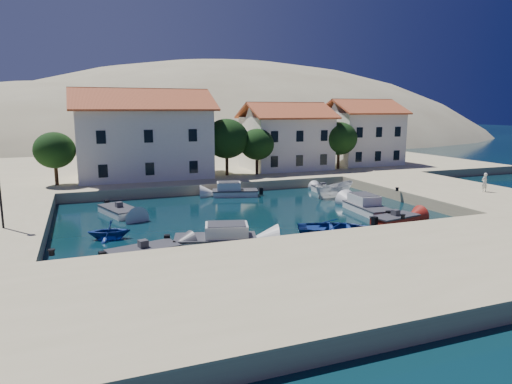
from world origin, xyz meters
TOP-DOWN VIEW (x-y plane):
  - ground at (0.00, 0.00)m, footprint 400.00×400.00m
  - quay_south at (0.00, -6.00)m, footprint 52.00×12.00m
  - quay_east at (20.50, 10.00)m, footprint 11.00×20.00m
  - quay_north at (2.00, 38.00)m, footprint 80.00×36.00m
  - hills at (20.64, 123.62)m, footprint 254.00×176.00m
  - building_left at (-6.00, 28.00)m, footprint 14.70×9.45m
  - building_mid at (12.00, 29.00)m, footprint 10.50×8.40m
  - building_right at (24.00, 30.00)m, footprint 9.45×8.40m
  - trees at (4.51, 25.46)m, footprint 37.30×5.30m
  - bollards at (2.80, 3.87)m, footprint 29.36×9.56m
  - motorboat_grey_sw at (-9.52, 1.80)m, footprint 4.37×2.79m
  - cabin_cruiser_south at (-4.99, 2.49)m, footprint 5.52×3.49m
  - rowboat_south at (3.57, 2.11)m, footprint 6.47×5.68m
  - motorboat_red_se at (9.28, 3.21)m, footprint 4.03×2.41m
  - cabin_cruiser_east at (9.51, 7.06)m, footprint 2.49×5.35m
  - boat_east at (10.30, 13.88)m, footprint 4.58×2.25m
  - motorboat_white_ne at (10.53, 16.54)m, footprint 1.67×3.11m
  - rowboat_west at (-11.14, 6.58)m, footprint 3.08×2.77m
  - motorboat_white_west at (-9.93, 13.72)m, footprint 3.27×4.86m
  - cabin_cruiser_north at (1.48, 18.04)m, footprint 4.80×3.00m
  - pedestrian at (21.93, 6.83)m, footprint 0.65×0.43m

SIDE VIEW (x-z plane):
  - hills at x=20.64m, z-range -72.90..26.10m
  - ground at x=0.00m, z-range 0.00..0.00m
  - rowboat_south at x=3.57m, z-range -0.56..0.56m
  - boat_east at x=10.30m, z-range -0.85..0.85m
  - rowboat_west at x=-11.14m, z-range -0.71..0.71m
  - motorboat_white_west at x=-9.93m, z-range -0.33..0.92m
  - motorboat_grey_sw at x=-9.52m, z-range -0.33..0.92m
  - motorboat_red_se at x=9.28m, z-range -0.33..0.92m
  - motorboat_white_ne at x=10.53m, z-range -0.33..0.92m
  - cabin_cruiser_north at x=1.48m, z-range -0.32..1.28m
  - cabin_cruiser_south at x=-4.99m, z-range -0.32..1.28m
  - cabin_cruiser_east at x=9.51m, z-range -0.32..1.28m
  - quay_south at x=0.00m, z-range 0.00..1.00m
  - quay_east at x=20.50m, z-range 0.00..1.00m
  - quay_north at x=2.00m, z-range 0.00..1.00m
  - bollards at x=2.80m, z-range 1.00..1.30m
  - pedestrian at x=21.93m, z-range 1.00..2.76m
  - trees at x=4.51m, z-range 1.61..8.06m
  - building_mid at x=12.00m, z-range 1.07..9.37m
  - building_right at x=24.00m, z-range 1.07..9.87m
  - building_left at x=-6.00m, z-range 1.09..10.79m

